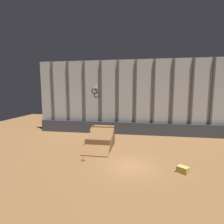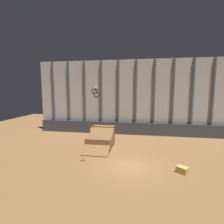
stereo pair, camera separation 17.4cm
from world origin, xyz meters
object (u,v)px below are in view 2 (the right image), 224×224
Objects in this scene: dirt_ramp at (101,140)px; hay_bale_trackside at (182,170)px; rider_bike_solo at (96,91)px; traffic_cone_near_ramp at (83,158)px.

hay_bale_trackside is at bearing -33.29° from dirt_ramp.
dirt_ramp is 2.84× the size of rider_bike_solo.
traffic_cone_near_ramp is at bearing 173.32° from hay_bale_trackside.
traffic_cone_near_ramp is (-0.77, -4.46, -0.57)m from dirt_ramp.
rider_bike_solo is at bearing 87.45° from traffic_cone_near_ramp.
hay_bale_trackside is at bearing -35.32° from rider_bike_solo.
traffic_cone_near_ramp is (-0.20, -4.44, -6.57)m from rider_bike_solo.
hay_bale_trackside is (9.21, -1.08, -0.00)m from traffic_cone_near_ramp.
rider_bike_solo reaches higher than hay_bale_trackside.
dirt_ramp is 10.11m from hay_bale_trackside.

